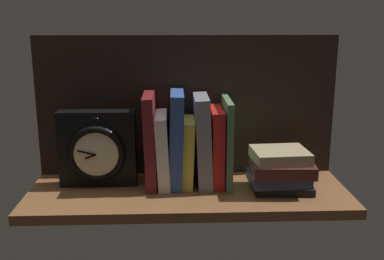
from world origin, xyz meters
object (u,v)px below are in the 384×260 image
at_px(book_blue_modern, 176,139).
at_px(book_stack_side, 281,170).
at_px(book_maroon_dawkins, 151,140).
at_px(book_green_romantic, 227,142).
at_px(book_red_requiem, 217,147).
at_px(book_yellow_seinlanguage, 189,152).
at_px(framed_clock, 97,150).
at_px(book_gray_chess, 203,141).
at_px(book_white_catcher, 163,149).

xyz_separation_m(book_blue_modern, book_stack_side, (0.27, -0.06, -0.07)).
xyz_separation_m(book_maroon_dawkins, book_green_romantic, (0.20, 0.00, -0.01)).
relative_size(book_blue_modern, book_red_requiem, 1.21).
bearing_deg(book_yellow_seinlanguage, book_red_requiem, 0.00).
height_order(book_green_romantic, book_stack_side, book_green_romantic).
bearing_deg(book_red_requiem, framed_clock, -179.22).
distance_m(book_yellow_seinlanguage, framed_clock, 0.24).
distance_m(book_yellow_seinlanguage, book_red_requiem, 0.07).
relative_size(framed_clock, book_stack_side, 1.21).
bearing_deg(book_gray_chess, book_stack_side, -16.93).
distance_m(book_red_requiem, book_green_romantic, 0.03).
distance_m(book_blue_modern, book_red_requiem, 0.11).
bearing_deg(framed_clock, book_gray_chess, 0.88).
bearing_deg(book_maroon_dawkins, book_green_romantic, 0.00).
xyz_separation_m(book_gray_chess, book_green_romantic, (0.06, 0.00, -0.00)).
relative_size(book_white_catcher, book_green_romantic, 0.83).
bearing_deg(book_green_romantic, book_maroon_dawkins, 180.00).
bearing_deg(framed_clock, book_green_romantic, 0.71).
distance_m(book_white_catcher, book_gray_chess, 0.11).
bearing_deg(book_stack_side, book_gray_chess, 163.07).
distance_m(book_maroon_dawkins, book_green_romantic, 0.20).
relative_size(book_gray_chess, framed_clock, 1.18).
relative_size(book_white_catcher, book_yellow_seinlanguage, 1.08).
height_order(book_maroon_dawkins, book_yellow_seinlanguage, book_maroon_dawkins).
height_order(book_white_catcher, book_gray_chess, book_gray_chess).
xyz_separation_m(book_red_requiem, book_green_romantic, (0.03, 0.00, 0.01)).
relative_size(book_yellow_seinlanguage, book_green_romantic, 0.77).
bearing_deg(framed_clock, book_white_catcher, 1.42).
height_order(book_gray_chess, book_stack_side, book_gray_chess).
relative_size(book_gray_chess, book_green_romantic, 1.04).
xyz_separation_m(framed_clock, book_stack_side, (0.47, -0.06, -0.04)).
xyz_separation_m(book_maroon_dawkins, framed_clock, (-0.14, -0.00, -0.02)).
bearing_deg(book_maroon_dawkins, book_yellow_seinlanguage, 0.00).
bearing_deg(framed_clock, book_red_requiem, 0.78).
bearing_deg(book_gray_chess, book_maroon_dawkins, 180.00).
bearing_deg(book_green_romantic, framed_clock, -179.29).
relative_size(book_red_requiem, book_stack_side, 1.23).
relative_size(book_gray_chess, book_red_requiem, 1.16).
xyz_separation_m(book_white_catcher, book_gray_chess, (0.11, 0.00, 0.02)).
bearing_deg(book_maroon_dawkins, book_white_catcher, 0.00).
distance_m(book_yellow_seinlanguage, book_green_romantic, 0.10).
relative_size(book_maroon_dawkins, book_gray_chess, 1.02).
distance_m(book_maroon_dawkins, book_blue_modern, 0.07).
distance_m(book_maroon_dawkins, book_white_catcher, 0.04).
bearing_deg(book_yellow_seinlanguage, book_gray_chess, 0.00).
height_order(book_yellow_seinlanguage, book_gray_chess, book_gray_chess).
height_order(book_blue_modern, book_stack_side, book_blue_modern).
distance_m(book_white_catcher, framed_clock, 0.17).
bearing_deg(book_white_catcher, book_maroon_dawkins, 180.00).
height_order(book_red_requiem, framed_clock, book_red_requiem).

